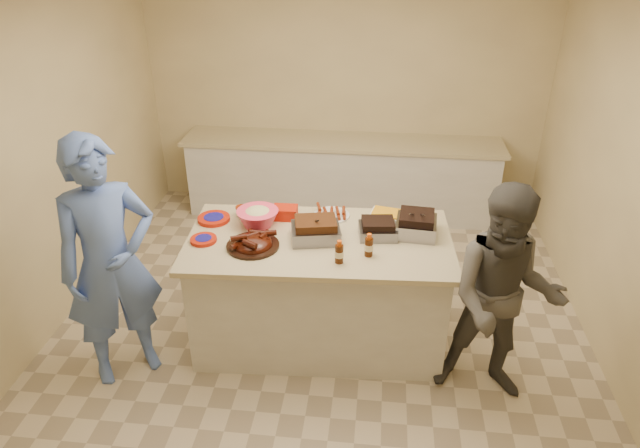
# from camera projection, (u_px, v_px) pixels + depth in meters

# --- Properties ---
(room) EXTENTS (4.50, 5.00, 2.70)m
(room) POSITION_uv_depth(u_px,v_px,m) (321.00, 327.00, 4.93)
(room) COLOR beige
(room) RESTS_ON ground
(back_counter) EXTENTS (3.60, 0.64, 0.90)m
(back_counter) POSITION_uv_depth(u_px,v_px,m) (341.00, 177.00, 6.63)
(back_counter) COLOR silver
(back_counter) RESTS_ON ground
(island) EXTENTS (2.08, 1.18, 0.96)m
(island) POSITION_uv_depth(u_px,v_px,m) (319.00, 337.00, 4.82)
(island) COLOR silver
(island) RESTS_ON ground
(rib_platter) EXTENTS (0.47, 0.47, 0.16)m
(rib_platter) POSITION_uv_depth(u_px,v_px,m) (253.00, 247.00, 4.25)
(rib_platter) COLOR #3C1005
(rib_platter) RESTS_ON island
(pulled_pork_tray) EXTENTS (0.41, 0.34, 0.11)m
(pulled_pork_tray) POSITION_uv_depth(u_px,v_px,m) (316.00, 239.00, 4.35)
(pulled_pork_tray) COLOR #47230F
(pulled_pork_tray) RESTS_ON island
(brisket_tray) EXTENTS (0.31, 0.27, 0.09)m
(brisket_tray) POSITION_uv_depth(u_px,v_px,m) (377.00, 236.00, 4.39)
(brisket_tray) COLOR black
(brisket_tray) RESTS_ON island
(roasting_pan) EXTENTS (0.33, 0.33, 0.12)m
(roasting_pan) POSITION_uv_depth(u_px,v_px,m) (415.00, 234.00, 4.42)
(roasting_pan) COLOR gray
(roasting_pan) RESTS_ON island
(coleslaw_bowl) EXTENTS (0.35, 0.35, 0.23)m
(coleslaw_bowl) POSITION_uv_depth(u_px,v_px,m) (258.00, 225.00, 4.54)
(coleslaw_bowl) COLOR #F53C5E
(coleslaw_bowl) RESTS_ON island
(sausage_plate) EXTENTS (0.35, 0.35, 0.05)m
(sausage_plate) POSITION_uv_depth(u_px,v_px,m) (332.00, 216.00, 4.68)
(sausage_plate) COLOR silver
(sausage_plate) RESTS_ON island
(mac_cheese_dish) EXTENTS (0.31, 0.26, 0.07)m
(mac_cheese_dish) POSITION_uv_depth(u_px,v_px,m) (388.00, 220.00, 4.63)
(mac_cheese_dish) COLOR orange
(mac_cheese_dish) RESTS_ON island
(bbq_bottle_a) EXTENTS (0.06, 0.06, 0.18)m
(bbq_bottle_a) POSITION_uv_depth(u_px,v_px,m) (339.00, 262.00, 4.06)
(bbq_bottle_a) COLOR #3A1806
(bbq_bottle_a) RESTS_ON island
(bbq_bottle_b) EXTENTS (0.06, 0.06, 0.18)m
(bbq_bottle_b) POSITION_uv_depth(u_px,v_px,m) (368.00, 255.00, 4.14)
(bbq_bottle_b) COLOR #3A1806
(bbq_bottle_b) RESTS_ON island
(mustard_bottle) EXTENTS (0.05, 0.05, 0.13)m
(mustard_bottle) POSITION_uv_depth(u_px,v_px,m) (311.00, 232.00, 4.45)
(mustard_bottle) COLOR yellow
(mustard_bottle) RESTS_ON island
(sauce_bowl) EXTENTS (0.15, 0.06, 0.15)m
(sauce_bowl) POSITION_uv_depth(u_px,v_px,m) (302.00, 228.00, 4.50)
(sauce_bowl) COLOR silver
(sauce_bowl) RESTS_ON island
(plate_stack_large) EXTENTS (0.27, 0.27, 0.03)m
(plate_stack_large) POSITION_uv_depth(u_px,v_px,m) (214.00, 220.00, 4.61)
(plate_stack_large) COLOR #AA1A08
(plate_stack_large) RESTS_ON island
(plate_stack_small) EXTENTS (0.21, 0.21, 0.03)m
(plate_stack_small) POSITION_uv_depth(u_px,v_px,m) (204.00, 241.00, 4.32)
(plate_stack_small) COLOR #AA1A08
(plate_stack_small) RESTS_ON island
(plastic_cup) EXTENTS (0.10, 0.10, 0.10)m
(plastic_cup) POSITION_uv_depth(u_px,v_px,m) (242.00, 216.00, 4.68)
(plastic_cup) COLOR #9B3C12
(plastic_cup) RESTS_ON island
(basket_stack) EXTENTS (0.20, 0.15, 0.10)m
(basket_stack) POSITION_uv_depth(u_px,v_px,m) (285.00, 218.00, 4.65)
(basket_stack) COLOR #AA1A08
(basket_stack) RESTS_ON island
(guest_blue) EXTENTS (1.74, 1.94, 0.46)m
(guest_blue) POSITION_uv_depth(u_px,v_px,m) (132.00, 367.00, 4.50)
(guest_blue) COLOR #5576CD
(guest_blue) RESTS_ON ground
(guest_gray) EXTENTS (0.98, 1.74, 0.63)m
(guest_gray) POSITION_uv_depth(u_px,v_px,m) (486.00, 388.00, 4.30)
(guest_gray) COLOR #53504B
(guest_gray) RESTS_ON ground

